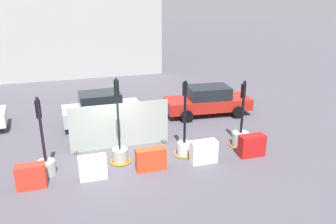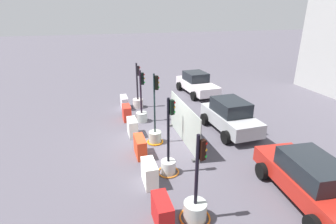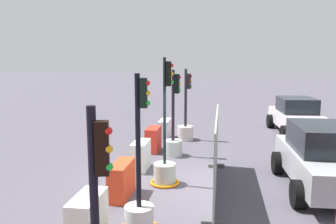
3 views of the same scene
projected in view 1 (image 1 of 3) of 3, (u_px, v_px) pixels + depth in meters
name	position (u px, v px, depth m)	size (l,w,h in m)	color
ground_plane	(120.00, 162.00, 13.42)	(120.00, 120.00, 0.00)	#504B56
traffic_light_1	(45.00, 160.00, 12.36)	(0.64, 0.64, 3.00)	#A9AFAC
traffic_light_2	(120.00, 150.00, 13.26)	(0.80, 0.80, 3.42)	#A8AD9E
traffic_light_3	(184.00, 142.00, 13.90)	(0.87, 0.87, 3.14)	silver
traffic_light_4	(241.00, 136.00, 14.74)	(0.99, 0.99, 2.91)	#AEB7B1
construction_barrier_1	(31.00, 176.00, 11.56)	(0.97, 0.44, 0.88)	red
construction_barrier_2	(93.00, 168.00, 12.14)	(0.98, 0.44, 0.87)	white
construction_barrier_3	(151.00, 159.00, 12.74)	(1.13, 0.42, 0.87)	red
construction_barrier_4	(204.00, 152.00, 13.28)	(1.04, 0.46, 0.90)	white
construction_barrier_5	(252.00, 146.00, 13.79)	(1.06, 0.47, 0.91)	red
car_silver_hatchback	(102.00, 109.00, 16.77)	(3.89, 2.17, 1.71)	#ABADB1
car_red_compact	(208.00, 101.00, 18.30)	(4.66, 2.30, 1.56)	#A71F17
site_fence_panel	(120.00, 127.00, 14.41)	(4.23, 0.50, 1.98)	#9AA49A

